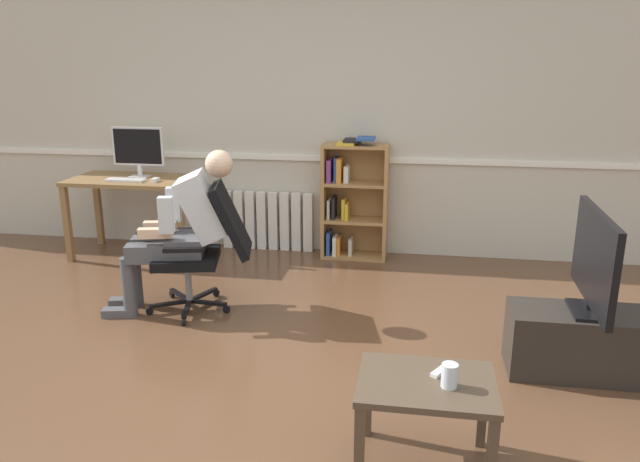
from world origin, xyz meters
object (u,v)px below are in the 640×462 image
at_px(coffee_table, 426,395).
at_px(spare_remote, 442,370).
at_px(office_chair, 207,243).
at_px(imac_monitor, 138,148).
at_px(radiator, 268,221).
at_px(keyboard, 125,180).
at_px(bookshelf, 351,200).
at_px(tv_stand, 584,343).
at_px(computer_desk, 135,190).
at_px(person_seated, 181,227).
at_px(drinking_glass, 449,375).
at_px(computer_mouse, 155,180).
at_px(tv_screen, 595,261).

relative_size(coffee_table, spare_remote, 4.15).
bearing_deg(office_chair, imac_monitor, -151.71).
bearing_deg(spare_remote, radiator, 148.89).
xyz_separation_m(keyboard, bookshelf, (2.05, 0.43, -0.21)).
bearing_deg(tv_stand, imac_monitor, 153.59).
xyz_separation_m(computer_desk, coffee_table, (2.72, -2.77, -0.27)).
bearing_deg(imac_monitor, keyboard, -101.33).
relative_size(person_seated, drinking_glass, 11.05).
bearing_deg(person_seated, coffee_table, 35.42).
bearing_deg(spare_remote, office_chair, 169.01).
distance_m(computer_mouse, coffee_table, 3.64).
relative_size(bookshelf, coffee_table, 1.86).
relative_size(radiator, person_seated, 0.75).
bearing_deg(computer_mouse, keyboard, -175.91).
bearing_deg(bookshelf, keyboard, -168.09).
xyz_separation_m(imac_monitor, person_seated, (0.91, -1.27, -0.38)).
relative_size(bookshelf, office_chair, 1.19).
height_order(bookshelf, radiator, bookshelf).
xyz_separation_m(office_chair, spare_remote, (1.68, -1.53, -0.07)).
distance_m(office_chair, person_seated, 0.22).
bearing_deg(person_seated, office_chair, 90.00).
relative_size(keyboard, tv_stand, 0.41).
relative_size(keyboard, coffee_table, 0.58).
xyz_separation_m(keyboard, radiator, (1.20, 0.53, -0.48)).
bearing_deg(radiator, tv_stand, -40.50).
height_order(coffee_table, drinking_glass, drinking_glass).
bearing_deg(keyboard, tv_stand, -23.36).
relative_size(drinking_glass, spare_remote, 0.73).
bearing_deg(computer_desk, office_chair, -46.02).
xyz_separation_m(computer_desk, tv_stand, (3.67, -1.73, -0.45)).
bearing_deg(spare_remote, person_seated, 172.60).
bearing_deg(spare_remote, coffee_table, -94.89).
height_order(keyboard, computer_mouse, computer_mouse).
height_order(bookshelf, person_seated, person_seated).
xyz_separation_m(bookshelf, spare_remote, (0.76, -2.97, -0.10)).
height_order(bookshelf, tv_stand, bookshelf).
xyz_separation_m(computer_mouse, office_chair, (0.85, -1.03, -0.25)).
xyz_separation_m(computer_desk, computer_mouse, (0.27, -0.12, 0.13)).
bearing_deg(office_chair, computer_mouse, -153.72).
distance_m(computer_mouse, tv_stand, 3.81).
height_order(keyboard, spare_remote, keyboard).
distance_m(radiator, spare_remote, 3.47).
height_order(computer_mouse, radiator, computer_mouse).
xyz_separation_m(person_seated, coffee_table, (1.78, -1.58, -0.28)).
relative_size(imac_monitor, coffee_table, 0.81).
relative_size(computer_mouse, tv_screen, 0.11).
xyz_separation_m(computer_mouse, coffee_table, (2.46, -2.65, -0.40)).
distance_m(imac_monitor, person_seated, 1.61).
height_order(computer_mouse, office_chair, office_chair).
height_order(bookshelf, spare_remote, bookshelf).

